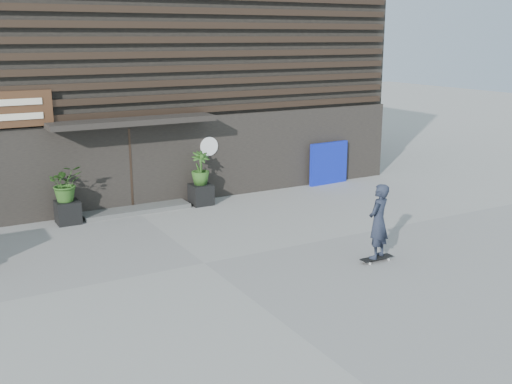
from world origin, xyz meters
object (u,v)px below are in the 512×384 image
blue_tarp (329,163)px  planter_pot_right (201,194)px  planter_pot_left (68,212)px  skateboarder (378,222)px

blue_tarp → planter_pot_right: bearing=179.3°
planter_pot_left → planter_pot_right: size_ratio=1.00×
planter_pot_right → blue_tarp: 4.77m
blue_tarp → planter_pot_left: bearing=177.7°
planter_pot_right → blue_tarp: size_ratio=0.40×
planter_pot_right → skateboarder: bearing=-76.9°
blue_tarp → skateboarder: skateboarder is taller
blue_tarp → skateboarder: (-3.32, -6.43, 0.21)m
blue_tarp → skateboarder: bearing=-121.6°
planter_pot_right → skateboarder: size_ratio=0.35×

